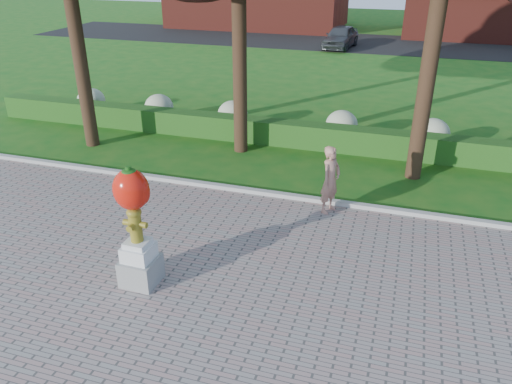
# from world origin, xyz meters

# --- Properties ---
(ground) EXTENTS (100.00, 100.00, 0.00)m
(ground) POSITION_xyz_m (0.00, 0.00, 0.00)
(ground) COLOR #165916
(ground) RESTS_ON ground
(curb) EXTENTS (40.00, 0.18, 0.15)m
(curb) POSITION_xyz_m (0.00, 3.00, 0.07)
(curb) COLOR #ADADA5
(curb) RESTS_ON ground
(lawn_hedge) EXTENTS (24.00, 0.70, 0.80)m
(lawn_hedge) POSITION_xyz_m (0.00, 7.00, 0.40)
(lawn_hedge) COLOR #154A15
(lawn_hedge) RESTS_ON ground
(hydrangea_row) EXTENTS (20.10, 1.10, 0.99)m
(hydrangea_row) POSITION_xyz_m (0.57, 8.00, 0.55)
(hydrangea_row) COLOR #9FA981
(hydrangea_row) RESTS_ON ground
(street) EXTENTS (50.00, 8.00, 0.02)m
(street) POSITION_xyz_m (0.00, 28.00, 0.01)
(street) COLOR black
(street) RESTS_ON ground
(hydrant_sculpture) EXTENTS (0.73, 0.69, 2.52)m
(hydrant_sculpture) POSITION_xyz_m (-1.52, -1.49, 1.37)
(hydrant_sculpture) COLOR gray
(hydrant_sculpture) RESTS_ON walkway
(woman) EXTENTS (0.63, 0.75, 1.74)m
(woman) POSITION_xyz_m (1.52, 2.60, 0.91)
(woman) COLOR tan
(woman) RESTS_ON walkway
(parked_car) EXTENTS (2.14, 4.37, 1.43)m
(parked_car) POSITION_xyz_m (-1.73, 25.56, 0.74)
(parked_car) COLOR #393C40
(parked_car) RESTS_ON street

